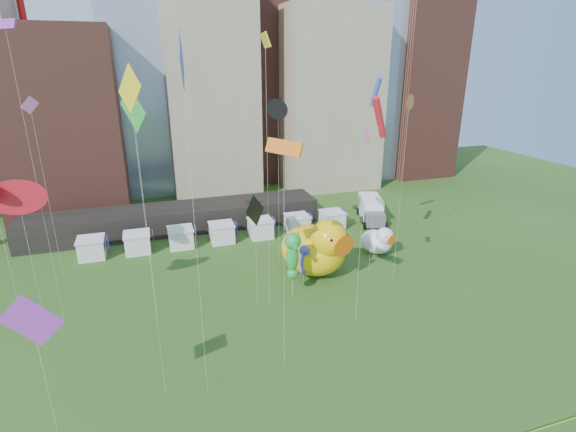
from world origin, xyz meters
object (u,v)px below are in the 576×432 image
object	(u,v)px
big_duck	(316,247)
small_duck	(378,241)
seahorse_green	(293,252)
box_truck	(371,209)
seahorse_purple	(304,257)

from	to	relation	value
big_duck	small_duck	xyz separation A→B (m)	(8.85, 2.57, -1.42)
big_duck	seahorse_green	size ratio (longest dim) A/B	1.41
box_truck	small_duck	bearing A→B (deg)	-95.69
big_duck	small_duck	distance (m)	9.32
big_duck	seahorse_green	distance (m)	5.83
big_duck	small_duck	bearing A→B (deg)	-5.43
small_duck	seahorse_green	xyz separation A→B (m)	(-12.76, -6.53, 3.14)
small_duck	seahorse_purple	distance (m)	11.84
small_duck	box_truck	bearing A→B (deg)	49.12
small_duck	seahorse_purple	size ratio (longest dim) A/B	1.15
seahorse_green	seahorse_purple	bearing A→B (deg)	59.32
seahorse_green	small_duck	bearing A→B (deg)	37.61
big_duck	seahorse_green	bearing A→B (deg)	-156.20
seahorse_green	seahorse_purple	size ratio (longest dim) A/B	1.54
big_duck	seahorse_green	xyz separation A→B (m)	(-3.91, -3.97, 1.73)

